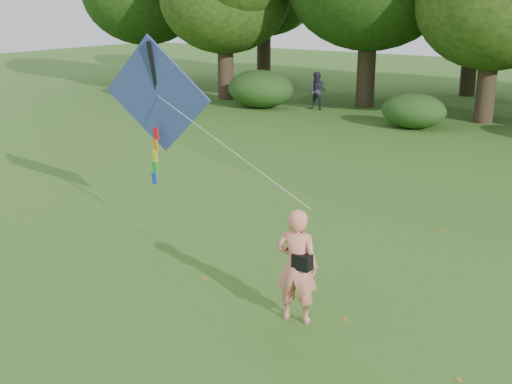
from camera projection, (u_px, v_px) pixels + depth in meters
The scene contains 7 objects.
ground at pixel (255, 321), 10.58m from camera, with size 100.00×100.00×0.00m, color #265114.
man_kite_flyer at pixel (297, 266), 10.35m from camera, with size 0.71×0.46×1.94m, color #EF8370.
bystander_left at pixel (317, 91), 30.24m from camera, with size 0.86×0.67×1.77m, color #2B2D39.
crossbody_bag at pixel (302, 261), 10.23m from camera, with size 0.43×0.20×0.74m.
flying_kite at pixel (157, 97), 13.71m from camera, with size 6.22×2.35×3.31m.
shrub_band at pixel (500, 113), 24.58m from camera, with size 39.15×3.22×1.88m.
fallen_leaves at pixel (362, 276), 12.30m from camera, with size 10.69×13.07×0.01m.
Camera 1 is at (5.41, -7.80, 5.13)m, focal length 45.00 mm.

